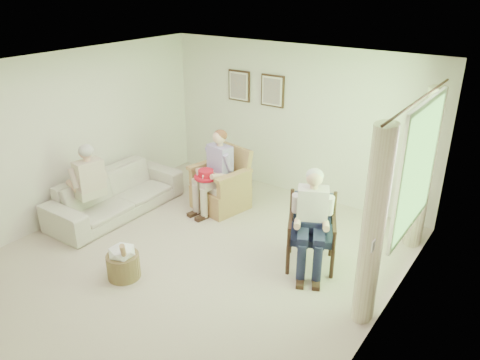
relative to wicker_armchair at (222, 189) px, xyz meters
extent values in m
plane|color=beige|center=(0.66, -1.51, -0.32)|extent=(5.50, 5.50, 0.00)
cube|color=silver|center=(0.66, 1.24, 0.98)|extent=(5.00, 0.04, 2.60)
cube|color=silver|center=(-1.84, -1.51, 0.98)|extent=(0.04, 5.50, 2.60)
cube|color=silver|center=(3.16, -1.51, 0.98)|extent=(0.04, 5.50, 2.60)
cube|color=white|center=(0.66, -1.51, 2.28)|extent=(5.00, 5.50, 0.02)
cube|color=#2D6B23|center=(3.13, -0.31, 1.23)|extent=(0.02, 1.40, 1.50)
cube|color=white|center=(3.12, -0.31, 2.01)|extent=(0.04, 1.52, 0.06)
cube|color=white|center=(3.12, -0.31, 0.45)|extent=(0.04, 1.52, 0.06)
cylinder|color=#382114|center=(3.03, -0.31, 2.03)|extent=(0.03, 2.50, 0.03)
cylinder|color=beige|center=(2.99, -1.29, 0.83)|extent=(0.34, 0.34, 2.30)
cylinder|color=beige|center=(2.99, 0.67, 0.83)|extent=(0.34, 0.34, 2.30)
cube|color=#382114|center=(-0.49, 1.21, 1.46)|extent=(0.45, 0.03, 0.55)
cube|color=silver|center=(-0.49, 1.19, 1.46)|extent=(0.39, 0.01, 0.49)
cube|color=tan|center=(-0.49, 1.18, 1.46)|extent=(0.33, 0.01, 0.43)
cube|color=#382114|center=(0.21, 1.21, 1.46)|extent=(0.45, 0.03, 0.55)
cube|color=silver|center=(0.21, 1.19, 1.46)|extent=(0.39, 0.01, 0.49)
cube|color=tan|center=(0.21, 1.18, 1.46)|extent=(0.33, 0.01, 0.43)
cube|color=tan|center=(0.00, -0.03, -0.12)|extent=(0.76, 0.74, 0.40)
cube|color=beige|center=(0.00, -0.06, 0.12)|extent=(0.59, 0.57, 0.09)
cube|color=tan|center=(0.00, 0.28, 0.40)|extent=(0.70, 0.21, 0.59)
cube|color=tan|center=(-0.35, -0.03, 0.23)|extent=(0.09, 0.68, 0.28)
cube|color=tan|center=(0.35, -0.03, 0.23)|extent=(0.09, 0.68, 0.28)
cylinder|color=black|center=(1.73, -0.96, -0.12)|extent=(0.05, 0.05, 0.42)
cylinder|color=black|center=(2.29, -0.96, -0.12)|extent=(0.05, 0.05, 0.42)
cylinder|color=black|center=(1.73, -0.43, -0.12)|extent=(0.05, 0.05, 0.42)
cylinder|color=black|center=(2.29, -0.43, -0.12)|extent=(0.05, 0.05, 0.42)
cube|color=#1B223C|center=(2.01, -0.70, 0.14)|extent=(0.55, 0.53, 0.09)
cube|color=#1B223C|center=(2.01, -0.44, 0.39)|extent=(0.51, 0.07, 0.47)
imported|color=beige|center=(-1.29, -1.15, 0.01)|extent=(2.28, 0.89, 0.67)
cube|color=#C0AE9B|center=(0.00, -0.06, 0.28)|extent=(0.40, 0.26, 0.16)
cube|color=#A693D0|center=(0.00, -0.04, 0.56)|extent=(0.39, 0.24, 0.46)
sphere|color=#DDAD8E|center=(0.00, -0.05, 0.93)|extent=(0.21, 0.21, 0.21)
ellipsoid|color=brown|center=(0.00, -0.03, 0.95)|extent=(0.22, 0.22, 0.18)
cube|color=#C0AE9B|center=(-0.10, -0.28, 0.23)|extent=(0.14, 0.44, 0.13)
cube|color=#C0AE9B|center=(0.10, -0.28, 0.23)|extent=(0.14, 0.44, 0.13)
cylinder|color=#C0AE9B|center=(-0.10, -0.48, -0.04)|extent=(0.12, 0.12, 0.50)
cylinder|color=#C0AE9B|center=(0.10, -0.48, -0.04)|extent=(0.12, 0.12, 0.50)
cube|color=#1A1E3A|center=(2.01, -0.70, 0.30)|extent=(0.40, 0.26, 0.16)
cube|color=silver|center=(2.01, -0.68, 0.58)|extent=(0.39, 0.24, 0.46)
sphere|color=#DDAD8E|center=(2.01, -0.69, 0.95)|extent=(0.21, 0.21, 0.21)
ellipsoid|color=#B7B2AD|center=(2.01, -0.66, 0.97)|extent=(0.22, 0.22, 0.18)
cube|color=#1A1E3A|center=(1.91, -0.92, 0.25)|extent=(0.14, 0.44, 0.13)
cube|color=#1A1E3A|center=(2.11, -0.92, 0.25)|extent=(0.14, 0.44, 0.13)
cylinder|color=#1A1E3A|center=(1.91, -1.12, -0.03)|extent=(0.12, 0.12, 0.52)
cylinder|color=#1A1E3A|center=(2.11, -1.12, -0.03)|extent=(0.12, 0.12, 0.52)
cube|color=beige|center=(-1.29, -1.61, 0.25)|extent=(0.42, 0.26, 0.16)
cube|color=beige|center=(-1.29, -1.59, 0.53)|extent=(0.41, 0.24, 0.46)
sphere|color=#DDAD8E|center=(-1.29, -1.60, 0.90)|extent=(0.21, 0.21, 0.21)
ellipsoid|color=#B7B2AD|center=(-1.29, -1.57, 0.92)|extent=(0.22, 0.22, 0.18)
cube|color=beige|center=(-1.39, -1.83, 0.20)|extent=(0.14, 0.44, 0.13)
cube|color=beige|center=(-1.19, -1.83, 0.20)|extent=(0.14, 0.44, 0.13)
cylinder|color=beige|center=(-1.39, -2.03, -0.06)|extent=(0.12, 0.12, 0.47)
cylinder|color=beige|center=(-1.19, -2.03, -0.06)|extent=(0.12, 0.12, 0.47)
cylinder|color=red|center=(-0.05, -0.34, 0.33)|extent=(0.38, 0.38, 0.04)
cylinder|color=red|center=(-0.05, -0.34, 0.39)|extent=(0.24, 0.24, 0.12)
cube|color=white|center=(0.07, -0.34, 0.39)|extent=(0.04, 0.01, 0.05)
cube|color=white|center=(-0.01, -0.21, 0.39)|extent=(0.02, 0.05, 0.05)
cube|color=white|center=(-0.16, -0.26, 0.39)|extent=(0.04, 0.03, 0.05)
cube|color=white|center=(-0.16, -0.41, 0.39)|extent=(0.04, 0.03, 0.05)
cube|color=white|center=(-0.01, -0.46, 0.39)|extent=(0.02, 0.05, 0.05)
cylinder|color=tan|center=(0.16, -2.33, -0.16)|extent=(0.56, 0.56, 0.33)
ellipsoid|color=white|center=(0.16, -2.33, 0.05)|extent=(0.38, 0.38, 0.23)
cylinder|color=#A57F56|center=(0.26, -2.38, 0.05)|extent=(0.17, 0.30, 0.49)
camera|label=1|loc=(4.30, -5.63, 3.28)|focal=35.00mm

